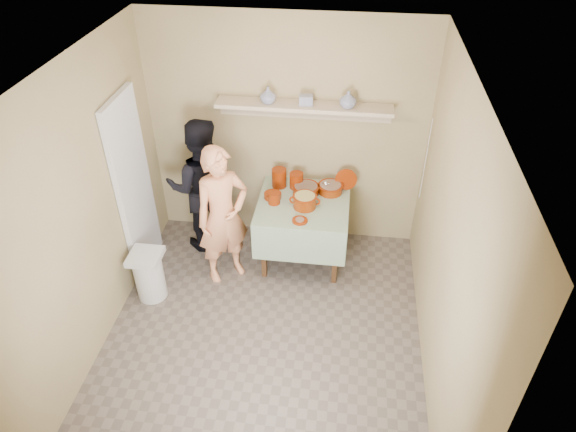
# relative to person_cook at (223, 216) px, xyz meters

# --- Properties ---
(ground) EXTENTS (3.50, 3.50, 0.00)m
(ground) POSITION_rel_person_cook_xyz_m (0.54, -0.89, -0.78)
(ground) COLOR #655850
(ground) RESTS_ON ground
(tile_panel) EXTENTS (0.06, 0.70, 2.00)m
(tile_panel) POSITION_rel_person_cook_xyz_m (-0.92, 0.06, 0.22)
(tile_panel) COLOR silver
(tile_panel) RESTS_ON ground
(plate_stack_a) EXTENTS (0.16, 0.16, 0.21)m
(plate_stack_a) POSITION_rel_person_cook_xyz_m (0.49, 0.66, 0.09)
(plate_stack_a) COLOR #6B1900
(plate_stack_a) RESTS_ON serving_table
(plate_stack_b) EXTENTS (0.15, 0.15, 0.18)m
(plate_stack_b) POSITION_rel_person_cook_xyz_m (0.68, 0.66, 0.07)
(plate_stack_b) COLOR #6B1900
(plate_stack_b) RESTS_ON serving_table
(bowl_stack) EXTENTS (0.13, 0.13, 0.13)m
(bowl_stack) POSITION_rel_person_cook_xyz_m (0.48, 0.33, 0.04)
(bowl_stack) COLOR #6B1900
(bowl_stack) RESTS_ON serving_table
(empty_bowl) EXTENTS (0.19, 0.19, 0.06)m
(empty_bowl) POSITION_rel_person_cook_xyz_m (0.45, 0.43, 0.01)
(empty_bowl) COLOR #6B1900
(empty_bowl) RESTS_ON serving_table
(propped_lid) EXTENTS (0.24, 0.08, 0.24)m
(propped_lid) POSITION_rel_person_cook_xyz_m (1.22, 0.70, 0.10)
(propped_lid) COLOR #6B1900
(propped_lid) RESTS_ON serving_table
(vase_right) EXTENTS (0.21, 0.21, 0.18)m
(vase_right) POSITION_rel_person_cook_xyz_m (1.18, 0.71, 1.03)
(vase_right) COLOR navy
(vase_right) RESTS_ON wall_shelf
(vase_left) EXTENTS (0.22, 0.22, 0.17)m
(vase_left) POSITION_rel_person_cook_xyz_m (0.38, 0.72, 1.02)
(vase_left) COLOR navy
(vase_left) RESTS_ON wall_shelf
(ceramic_box) EXTENTS (0.14, 0.11, 0.10)m
(ceramic_box) POSITION_rel_person_cook_xyz_m (0.76, 0.73, 0.99)
(ceramic_box) COLOR navy
(ceramic_box) RESTS_ON wall_shelf
(person_cook) EXTENTS (0.68, 0.64, 1.56)m
(person_cook) POSITION_rel_person_cook_xyz_m (0.00, 0.00, 0.00)
(person_cook) COLOR #F19868
(person_cook) RESTS_ON ground
(person_helper) EXTENTS (0.89, 0.76, 1.59)m
(person_helper) POSITION_rel_person_cook_xyz_m (-0.35, 0.50, 0.02)
(person_helper) COLOR black
(person_helper) RESTS_ON ground
(room_shell) EXTENTS (3.04, 3.54, 2.62)m
(room_shell) POSITION_rel_person_cook_xyz_m (0.54, -0.89, 0.83)
(room_shell) COLOR tan
(room_shell) RESTS_ON ground
(serving_table) EXTENTS (0.97, 0.97, 0.76)m
(serving_table) POSITION_rel_person_cook_xyz_m (0.79, 0.39, -0.14)
(serving_table) COLOR #4C2D16
(serving_table) RESTS_ON ground
(cazuela_meat_a) EXTENTS (0.30, 0.30, 0.10)m
(cazuela_meat_a) POSITION_rel_person_cook_xyz_m (0.79, 0.55, 0.04)
(cazuela_meat_a) COLOR #661F06
(cazuela_meat_a) RESTS_ON serving_table
(cazuela_meat_b) EXTENTS (0.28, 0.28, 0.10)m
(cazuela_meat_b) POSITION_rel_person_cook_xyz_m (1.06, 0.61, 0.04)
(cazuela_meat_b) COLOR #661F06
(cazuela_meat_b) RESTS_ON serving_table
(ladle) EXTENTS (0.08, 0.26, 0.19)m
(ladle) POSITION_rel_person_cook_xyz_m (1.01, 0.61, 0.09)
(ladle) COLOR silver
(ladle) RESTS_ON cazuela_meat_b
(cazuela_rice) EXTENTS (0.33, 0.25, 0.14)m
(cazuela_rice) POSITION_rel_person_cook_xyz_m (0.81, 0.30, 0.06)
(cazuela_rice) COLOR #661F06
(cazuela_rice) RESTS_ON serving_table
(front_plate) EXTENTS (0.16, 0.16, 0.03)m
(front_plate) POSITION_rel_person_cook_xyz_m (0.79, 0.04, -0.01)
(front_plate) COLOR #6B1900
(front_plate) RESTS_ON serving_table
(wall_shelf) EXTENTS (1.80, 0.25, 0.21)m
(wall_shelf) POSITION_rel_person_cook_xyz_m (0.74, 0.76, 0.89)
(wall_shelf) COLOR #BDAA8D
(wall_shelf) RESTS_ON room_shell
(trash_bin) EXTENTS (0.32, 0.32, 0.56)m
(trash_bin) POSITION_rel_person_cook_xyz_m (-0.71, -0.43, -0.50)
(trash_bin) COLOR silver
(trash_bin) RESTS_ON ground
(electrical_cord) EXTENTS (0.01, 0.05, 0.90)m
(electrical_cord) POSITION_rel_person_cook_xyz_m (2.01, 0.59, 0.47)
(electrical_cord) COLOR silver
(electrical_cord) RESTS_ON wall_shelf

